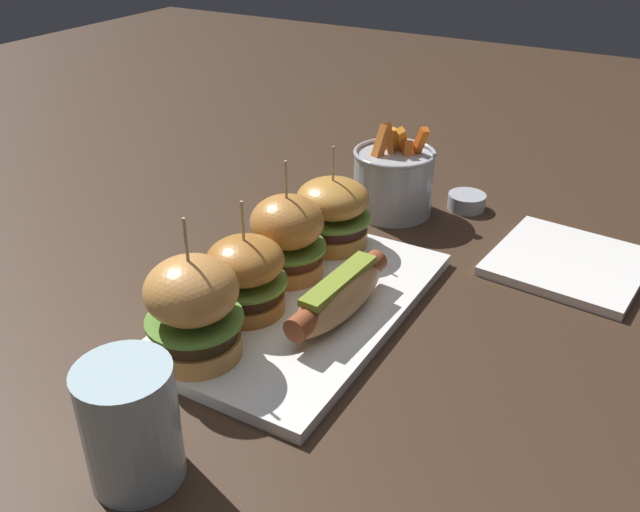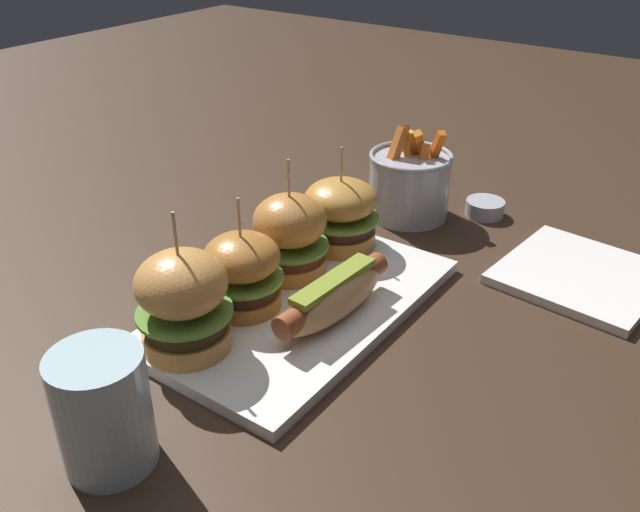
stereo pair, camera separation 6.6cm
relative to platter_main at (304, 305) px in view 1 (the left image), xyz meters
The scene contains 11 objects.
ground_plane 0.01m from the platter_main, ahead, with size 3.00×3.00×0.00m, color #382619.
platter_main is the anchor object (origin of this frame).
hot_dog 0.06m from the platter_main, 96.45° to the right, with size 0.17×0.06×0.05m.
slider_far_left 0.16m from the platter_main, 163.11° to the left, with size 0.10×0.10×0.15m.
slider_center_left 0.08m from the platter_main, 136.47° to the left, with size 0.09×0.09×0.13m.
slider_center_right 0.09m from the platter_main, 48.32° to the left, with size 0.09×0.09×0.15m.
slider_far_right 0.15m from the platter_main, 15.79° to the left, with size 0.10×0.10×0.13m.
fries_bucket 0.30m from the platter_main, ahead, with size 0.12×0.12×0.13m.
sauce_ramekin 0.36m from the platter_main, 10.98° to the right, with size 0.06×0.06×0.02m.
side_plate 0.35m from the platter_main, 43.41° to the right, with size 0.18×0.18×0.01m, color white.
water_glass 0.28m from the platter_main, behind, with size 0.08×0.08×0.11m, color silver.
Camera 1 is at (-0.55, -0.34, 0.44)m, focal length 38.15 mm.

